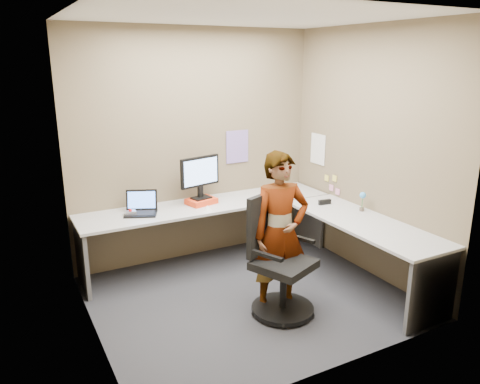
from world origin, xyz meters
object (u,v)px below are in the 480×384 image
desk (266,225)px  monitor (200,174)px  office_chair (278,267)px  person (280,232)px

desk → monitor: 0.95m
desk → monitor: monitor is taller
desk → office_chair: (-0.32, -0.74, -0.13)m
monitor → person: size_ratio=0.33×
monitor → person: (0.24, -1.31, -0.31)m
monitor → office_chair: 1.53m
desk → office_chair: 0.81m
desk → person: bearing=-111.0°
monitor → office_chair: bearing=-95.9°
desk → person: 0.74m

